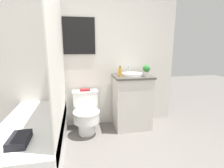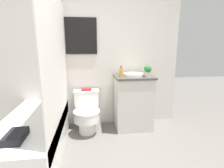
{
  "view_description": "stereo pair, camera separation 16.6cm",
  "coord_description": "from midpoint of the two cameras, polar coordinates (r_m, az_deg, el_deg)",
  "views": [
    {
      "loc": [
        -0.13,
        -0.8,
        1.34
      ],
      "look_at": [
        0.34,
        1.58,
        0.8
      ],
      "focal_mm": 28.0,
      "sensor_mm": 36.0,
      "label": 1
    },
    {
      "loc": [
        0.03,
        -0.83,
        1.34
      ],
      "look_at": [
        0.34,
        1.58,
        0.8
      ],
      "focal_mm": 28.0,
      "sensor_mm": 36.0,
      "label": 2
    }
  ],
  "objects": [
    {
      "name": "wall_back",
      "position": [
        2.88,
        -10.46,
        10.7
      ],
      "size": [
        3.04,
        0.07,
        2.5
      ],
      "color": "silver",
      "rests_on": "ground_plane"
    },
    {
      "name": "sink",
      "position": [
        2.78,
        4.94,
        3.18
      ],
      "size": [
        0.32,
        0.36,
        0.13
      ],
      "color": "white",
      "rests_on": "vanity"
    },
    {
      "name": "shower_area",
      "position": [
        2.39,
        -25.61,
        -14.92
      ],
      "size": [
        0.69,
        1.58,
        1.98
      ],
      "color": "white",
      "rests_on": "ground_plane"
    },
    {
      "name": "potted_plant",
      "position": [
        2.71,
        9.42,
        4.53
      ],
      "size": [
        0.11,
        0.11,
        0.18
      ],
      "color": "beige",
      "rests_on": "vanity"
    },
    {
      "name": "vanity",
      "position": [
        2.87,
        4.89,
        -5.85
      ],
      "size": [
        0.6,
        0.46,
        0.87
      ],
      "color": "beige",
      "rests_on": "ground_plane"
    },
    {
      "name": "soap_bottle",
      "position": [
        2.69,
        0.88,
        4.01
      ],
      "size": [
        0.05,
        0.05,
        0.16
      ],
      "color": "gold",
      "rests_on": "vanity"
    },
    {
      "name": "book_on_tank",
      "position": [
        2.8,
        -10.5,
        -1.92
      ],
      "size": [
        0.16,
        0.11,
        0.02
      ],
      "color": "maroon",
      "rests_on": "toilet"
    },
    {
      "name": "toilet",
      "position": [
        2.78,
        -10.17,
        -9.29
      ],
      "size": [
        0.4,
        0.53,
        0.64
      ],
      "color": "white",
      "rests_on": "ground_plane"
    }
  ]
}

